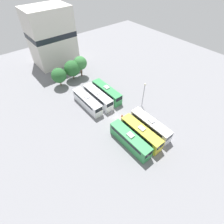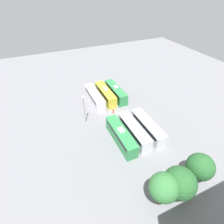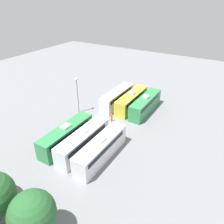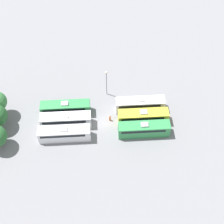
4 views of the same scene
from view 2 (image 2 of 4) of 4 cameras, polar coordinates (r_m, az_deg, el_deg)
ground_plane at (r=47.28m, az=1.81°, el=-1.15°), size 117.48×117.48×0.00m
bus_0 at (r=53.80m, az=1.24°, el=6.59°), size 2.63×11.31×3.71m
bus_1 at (r=52.83m, az=-2.17°, el=5.93°), size 2.63×11.31×3.71m
bus_2 at (r=51.63m, az=-5.73°, el=4.93°), size 2.63×11.31×3.71m
bus_3 at (r=41.93m, az=11.52°, el=-4.80°), size 2.63×11.31×3.71m
bus_4 at (r=40.47m, az=7.14°, el=-6.08°), size 2.63×11.31×3.71m
bus_5 at (r=39.11m, az=2.93°, el=-7.69°), size 2.63×11.31×3.71m
worker_person at (r=47.55m, az=0.46°, el=0.36°), size 0.36×0.36×1.73m
light_pole at (r=42.52m, az=-9.20°, el=2.26°), size 0.60×0.60×7.86m
tree_0 at (r=34.85m, az=26.84°, el=-15.66°), size 4.76×4.76×6.31m
tree_1 at (r=31.53m, az=21.20°, el=-20.75°), size 5.30×5.30×6.68m
tree_2 at (r=29.33m, az=16.51°, el=-22.53°), size 4.54×4.54×7.20m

